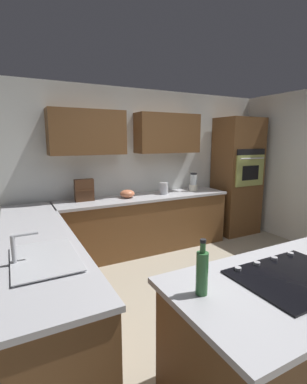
{
  "coord_description": "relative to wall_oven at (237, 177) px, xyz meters",
  "views": [
    {
      "loc": [
        2.0,
        2.2,
        1.78
      ],
      "look_at": [
        0.37,
        -0.92,
        1.12
      ],
      "focal_mm": 25.97,
      "sensor_mm": 36.0,
      "label": 1
    }
  ],
  "objects": [
    {
      "name": "blender",
      "position": [
        1.0,
        -0.02,
        -0.06
      ],
      "size": [
        0.15,
        0.15,
        0.32
      ],
      "color": "beige",
      "rests_on": "countertop_back"
    },
    {
      "name": "countertop_back",
      "position": [
        1.95,
        -0.0,
        -0.21
      ],
      "size": [
        2.84,
        0.64,
        0.04
      ],
      "primitive_type": "cube",
      "color": "#B2B2B7",
      "rests_on": "lower_cabinets_back"
    },
    {
      "name": "sink_unit",
      "position": [
        3.68,
        1.81,
        -0.18
      ],
      "size": [
        0.46,
        0.7,
        0.23
      ],
      "color": "#515456",
      "rests_on": "countertop_side"
    },
    {
      "name": "island_top",
      "position": [
        2.26,
        2.86,
        -0.21
      ],
      "size": [
        1.69,
        0.9,
        0.04
      ],
      "primitive_type": "cube",
      "color": "#B2B2B7",
      "rests_on": "island_base"
    },
    {
      "name": "lower_cabinets_side",
      "position": [
        3.67,
        1.17,
        -0.66
      ],
      "size": [
        0.6,
        2.9,
        0.86
      ],
      "primitive_type": "cube",
      "color": "brown",
      "rests_on": "ground"
    },
    {
      "name": "countertop_side",
      "position": [
        3.67,
        1.17,
        -0.21
      ],
      "size": [
        0.64,
        2.94,
        0.04
      ],
      "primitive_type": "cube",
      "color": "#B2B2B7",
      "rests_on": "lower_cabinets_side"
    },
    {
      "name": "wall_oven",
      "position": [
        0.0,
        0.0,
        0.0
      ],
      "size": [
        0.8,
        0.66,
        2.18
      ],
      "color": "brown",
      "rests_on": "ground"
    },
    {
      "name": "mixing_bowl",
      "position": [
        2.25,
        -0.02,
        -0.13
      ],
      "size": [
        0.23,
        0.23,
        0.12
      ],
      "primitive_type": "ellipsoid",
      "color": "#CC724C",
      "rests_on": "countertop_back"
    },
    {
      "name": "wall_back",
      "position": [
        1.91,
        -0.33,
        0.34
      ],
      "size": [
        6.0,
        0.44,
        2.6
      ],
      "color": "silver",
      "rests_on": "ground"
    },
    {
      "name": "lower_cabinets_back",
      "position": [
        1.95,
        -0.0,
        -0.66
      ],
      "size": [
        2.8,
        0.6,
        0.86
      ],
      "primitive_type": "cube",
      "color": "brown",
      "rests_on": "ground"
    },
    {
      "name": "oil_bottle",
      "position": [
        2.91,
        2.73,
        -0.06
      ],
      "size": [
        0.07,
        0.07,
        0.33
      ],
      "color": "#336B38",
      "rests_on": "island_top"
    },
    {
      "name": "ground_plane",
      "position": [
        1.85,
        1.72,
        -1.09
      ],
      "size": [
        14.0,
        14.0,
        0.0
      ],
      "primitive_type": "plane",
      "color": "#9E937F"
    },
    {
      "name": "island_base",
      "position": [
        2.26,
        2.86,
        -0.66
      ],
      "size": [
        1.61,
        0.82,
        0.86
      ],
      "primitive_type": "cube",
      "color": "brown",
      "rests_on": "ground"
    },
    {
      "name": "spice_rack",
      "position": [
        2.9,
        -0.08,
        -0.03
      ],
      "size": [
        0.27,
        0.11,
        0.33
      ],
      "color": "#472B19",
      "rests_on": "countertop_back"
    },
    {
      "name": "kettle",
      "position": [
        1.6,
        -0.02,
        -0.1
      ],
      "size": [
        0.14,
        0.14,
        0.19
      ],
      "primitive_type": "cylinder",
      "color": "#B7BABF",
      "rests_on": "countertop_back"
    },
    {
      "name": "cooktop",
      "position": [
        2.26,
        2.85,
        -0.19
      ],
      "size": [
        0.76,
        0.56,
        0.03
      ],
      "color": "black",
      "rests_on": "island_top"
    }
  ]
}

